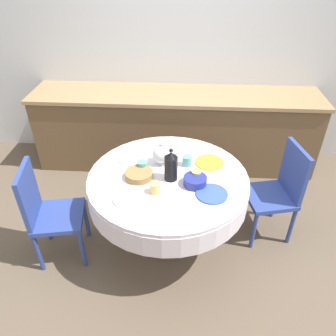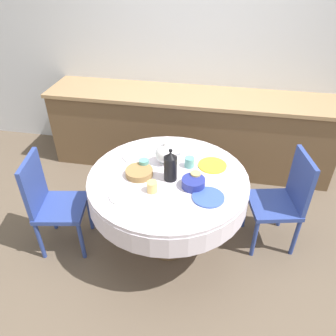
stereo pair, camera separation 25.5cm
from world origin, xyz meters
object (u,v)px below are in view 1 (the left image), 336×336
Objects in this scene: chair_left at (279,189)px; coffee_carafe at (171,166)px; teapot at (162,154)px; chair_right at (47,210)px.

chair_left is 3.29× the size of coffee_carafe.
chair_left is 1.08m from teapot.
chair_left is 4.19× the size of teapot.
teapot reaches higher than chair_left.
teapot is at bearing 101.27° from chair_right.
coffee_carafe is (1.00, 0.15, 0.38)m from chair_right.
teapot is at bearing 79.19° from chair_left.
teapot is at bearing 112.12° from coffee_carafe.
chair_right is 3.29× the size of coffee_carafe.
coffee_carafe reaches higher than chair_right.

